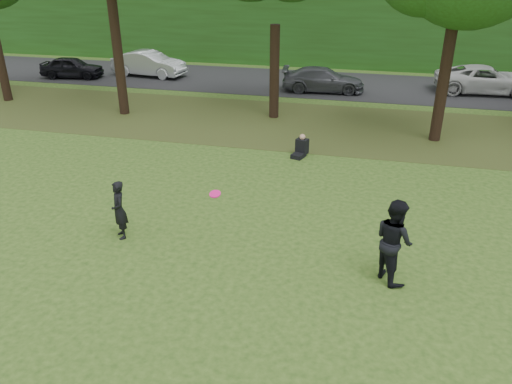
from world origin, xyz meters
TOP-DOWN VIEW (x-y plane):
  - ground at (0.00, 0.00)m, footprint 120.00×120.00m
  - leaf_litter at (0.00, 13.00)m, footprint 60.00×7.00m
  - street at (0.00, 21.00)m, footprint 70.00×7.00m
  - far_hedge at (0.00, 27.00)m, footprint 70.00×3.00m
  - player_left at (-4.70, 2.25)m, footprint 0.66×0.69m
  - player_right at (2.21, 1.98)m, footprint 1.17×1.24m
  - parked_cars at (-0.15, 20.17)m, footprint 36.42×4.26m
  - frisbee at (-1.90, 1.80)m, footprint 0.34×0.33m
  - seated_person at (-1.00, 9.25)m, footprint 0.61×0.82m

SIDE VIEW (x-z plane):
  - ground at x=0.00m, z-range 0.00..0.00m
  - leaf_litter at x=0.00m, z-range 0.00..0.01m
  - street at x=0.00m, z-range 0.00..0.02m
  - seated_person at x=-1.00m, z-range -0.10..0.73m
  - parked_cars at x=-0.15m, z-range -0.04..1.46m
  - player_left at x=-4.70m, z-range 0.00..1.59m
  - player_right at x=2.21m, z-range 0.00..2.01m
  - frisbee at x=-1.90m, z-range 1.72..1.85m
  - far_hedge at x=0.00m, z-range 0.00..5.00m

